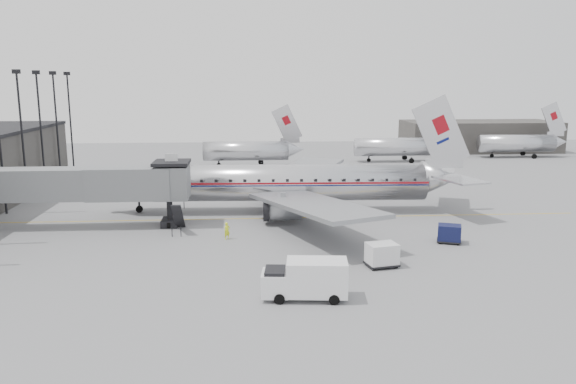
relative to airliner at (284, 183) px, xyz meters
name	(u,v)px	position (x,y,z in m)	size (l,w,h in m)	color
ground	(266,234)	(-2.28, -8.97, -3.18)	(160.00, 160.00, 0.00)	slate
hangar	(479,136)	(42.72, 51.03, -0.18)	(30.00, 12.00, 6.00)	#383533
apron_line	(293,218)	(0.72, -2.97, -3.18)	(0.15, 60.00, 0.01)	gold
jet_bridge	(91,185)	(-18.95, -5.30, 1.00)	(21.00, 6.20, 7.10)	slate
floodlight_masts	(11,133)	(-29.78, 4.03, 5.18)	(0.90, 42.25, 15.25)	black
distant_aircraft_near	(247,150)	(-4.08, 33.03, -0.45)	(16.39, 3.20, 10.26)	silver
distant_aircraft_mid	(396,146)	(21.92, 37.03, -0.45)	(16.39, 3.20, 10.26)	silver
distant_aircraft_far	(517,143)	(45.92, 41.03, -0.45)	(16.39, 3.20, 10.26)	silver
airliner	(284,183)	(0.00, 0.00, 0.00)	(40.02, 37.04, 12.65)	silver
service_van	(306,279)	(-0.22, -24.96, -1.81)	(5.72, 2.66, 2.61)	white
baggage_cart_navy	(449,233)	(13.65, -13.03, -2.33)	(2.45, 2.16, 1.61)	#0E1138
baggage_cart_white	(382,254)	(6.24, -18.97, -2.21)	(2.64, 2.22, 1.83)	silver
ramp_worker	(227,231)	(-5.84, -10.50, -2.41)	(0.56, 0.37, 1.54)	#DCF01C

